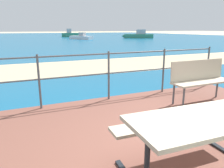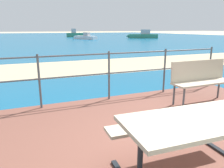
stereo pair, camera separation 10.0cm
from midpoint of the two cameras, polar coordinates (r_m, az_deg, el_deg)
The scene contains 10 objects.
ground_plane at distance 3.07m, azimuth 17.15°, elevation -18.12°, with size 240.00×240.00×0.00m, color beige.
patio_paving at distance 3.05m, azimuth 17.20°, elevation -17.65°, with size 6.40×5.20×0.06m, color brown.
sea_water at distance 41.98m, azimuth -21.70°, elevation 11.21°, with size 90.00×90.00×0.01m, color #145B84.
beach_strip at distance 9.35m, azimuth -12.44°, elevation 4.15°, with size 54.00×3.81×0.01m, color tan.
picnic_table at distance 2.33m, azimuth 23.29°, elevation -11.74°, with size 1.68×1.40×0.75m.
park_bench at distance 4.99m, azimuth 21.69°, elevation 1.70°, with size 1.41×0.41×0.90m.
railing_fence at distance 4.78m, azimuth -1.48°, elevation 3.91°, with size 5.94×0.04×1.08m.
boat_near at distance 44.41m, azimuth -10.81°, elevation 12.72°, with size 3.91×1.76×1.59m.
boat_mid at distance 34.56m, azimuth -8.35°, elevation 12.10°, with size 2.84×4.61×1.04m.
boat_far at distance 38.25m, azimuth 6.90°, elevation 12.62°, with size 5.25×3.06×1.45m.
Camera 1 is at (-1.82, -1.89, 1.62)m, focal length 34.73 mm.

